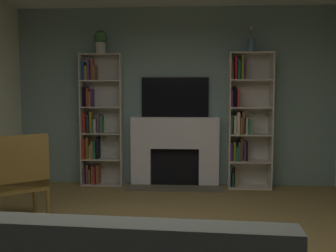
{
  "coord_description": "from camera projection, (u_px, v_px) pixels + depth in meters",
  "views": [
    {
      "loc": [
        0.26,
        -2.86,
        1.45
      ],
      "look_at": [
        0.0,
        1.24,
        1.11
      ],
      "focal_mm": 39.67,
      "sensor_mm": 36.0,
      "label": 1
    }
  ],
  "objects": [
    {
      "name": "bookshelf_right",
      "position": [
        244.0,
        121.0,
        5.79
      ],
      "size": [
        0.66,
        0.33,
        2.09
      ],
      "color": "beige",
      "rests_on": "ground_plane"
    },
    {
      "name": "armchair",
      "position": [
        18.0,
        178.0,
        4.09
      ],
      "size": [
        0.83,
        0.85,
        1.03
      ],
      "color": "brown",
      "rests_on": "ground_plane"
    },
    {
      "name": "potted_plant",
      "position": [
        101.0,
        41.0,
        5.8
      ],
      "size": [
        0.21,
        0.21,
        0.36
      ],
      "color": "beige",
      "rests_on": "bookshelf_left"
    },
    {
      "name": "fireplace",
      "position": [
        175.0,
        150.0,
        5.91
      ],
      "size": [
        1.49,
        0.51,
        1.1
      ],
      "color": "white",
      "rests_on": "ground_plane"
    },
    {
      "name": "bookshelf_left",
      "position": [
        98.0,
        123.0,
        5.97
      ],
      "size": [
        0.66,
        0.26,
        2.09
      ],
      "color": "beige",
      "rests_on": "ground_plane"
    },
    {
      "name": "wall_back_accent",
      "position": [
        175.0,
        97.0,
        5.98
      ],
      "size": [
        5.22,
        0.06,
        2.84
      ],
      "primitive_type": "cube",
      "color": "gray",
      "rests_on": "ground_plane"
    },
    {
      "name": "vase_with_flowers",
      "position": [
        251.0,
        44.0,
        5.66
      ],
      "size": [
        0.12,
        0.12,
        0.41
      ],
      "color": "slate",
      "rests_on": "bookshelf_right"
    },
    {
      "name": "tv",
      "position": [
        175.0,
        97.0,
        5.92
      ],
      "size": [
        1.06,
        0.06,
        0.63
      ],
      "primitive_type": "cube",
      "color": "black",
      "rests_on": "fireplace"
    }
  ]
}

